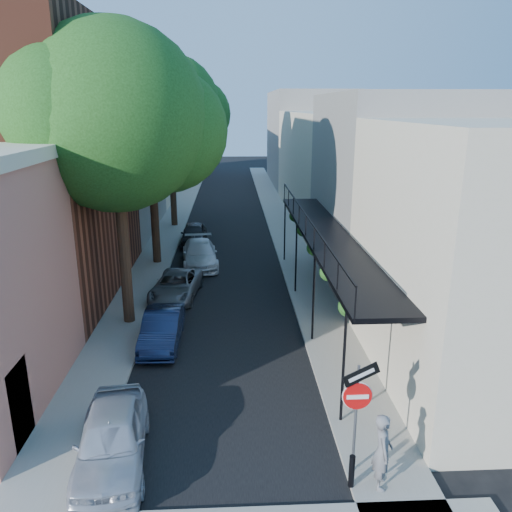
{
  "coord_description": "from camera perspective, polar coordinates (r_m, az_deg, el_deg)",
  "views": [
    {
      "loc": [
        0.38,
        -8.74,
        8.4
      ],
      "look_at": [
        1.3,
        9.87,
        2.8
      ],
      "focal_mm": 35.0,
      "sensor_mm": 36.0,
      "label": 1
    }
  ],
  "objects": [
    {
      "name": "parked_car_a",
      "position": [
        13.32,
        -16.15,
        -19.37
      ],
      "size": [
        2.08,
        4.21,
        1.38
      ],
      "primitive_type": "imported",
      "rotation": [
        0.0,
        0.0,
        0.11
      ],
      "color": "#A9AFBB",
      "rests_on": "ground"
    },
    {
      "name": "buildings_left",
      "position": [
        38.88,
        -17.57,
        10.86
      ],
      "size": [
        10.1,
        59.1,
        12.0
      ],
      "color": "tan",
      "rests_on": "ground"
    },
    {
      "name": "buildings_right",
      "position": [
        39.38,
        9.99,
        10.69
      ],
      "size": [
        9.8,
        55.0,
        10.0
      ],
      "color": "beige",
      "rests_on": "ground"
    },
    {
      "name": "bollard",
      "position": [
        12.42,
        10.88,
        -23.0
      ],
      "size": [
        0.14,
        0.14,
        0.8
      ],
      "primitive_type": "cylinder",
      "color": "black",
      "rests_on": "sidewalk_right"
    },
    {
      "name": "parked_car_c",
      "position": [
        23.02,
        -9.1,
        -3.36
      ],
      "size": [
        2.4,
        4.34,
        1.15
      ],
      "primitive_type": "imported",
      "rotation": [
        0.0,
        0.0,
        -0.12
      ],
      "color": "slate",
      "rests_on": "ground"
    },
    {
      "name": "oak_far",
      "position": [
        36.2,
        -9.13,
        16.3
      ],
      "size": [
        7.7,
        7.0,
        11.9
      ],
      "color": "#392616",
      "rests_on": "ground"
    },
    {
      "name": "road_surface",
      "position": [
        39.64,
        -3.33,
        4.47
      ],
      "size": [
        6.0,
        64.0,
        0.01
      ],
      "primitive_type": "cube",
      "color": "black",
      "rests_on": "ground"
    },
    {
      "name": "oak_near",
      "position": [
        19.37,
        -14.48,
        14.68
      ],
      "size": [
        7.48,
        6.8,
        11.42
      ],
      "color": "#392616",
      "rests_on": "ground"
    },
    {
      "name": "parked_car_d",
      "position": [
        27.46,
        -6.44,
        0.25
      ],
      "size": [
        2.28,
        4.69,
        1.31
      ],
      "primitive_type": "imported",
      "rotation": [
        0.0,
        0.0,
        0.1
      ],
      "color": "silver",
      "rests_on": "ground"
    },
    {
      "name": "pedestrian",
      "position": [
        12.26,
        14.25,
        -20.79
      ],
      "size": [
        0.54,
        0.73,
        1.82
      ],
      "primitive_type": "imported",
      "rotation": [
        0.0,
        0.0,
        1.41
      ],
      "color": "slate",
      "rests_on": "sidewalk_right"
    },
    {
      "name": "sidewalk_right",
      "position": [
        39.79,
        2.45,
        4.61
      ],
      "size": [
        2.0,
        64.0,
        0.12
      ],
      "primitive_type": "cube",
      "color": "gray",
      "rests_on": "ground"
    },
    {
      "name": "parked_car_b",
      "position": [
        18.72,
        -10.68,
        -8.15
      ],
      "size": [
        1.34,
        3.74,
        1.23
      ],
      "primitive_type": "imported",
      "rotation": [
        0.0,
        0.0,
        -0.01
      ],
      "color": "#121C3A",
      "rests_on": "ground"
    },
    {
      "name": "parked_car_e",
      "position": [
        31.83,
        -7.1,
        2.53
      ],
      "size": [
        1.57,
        3.87,
        1.32
      ],
      "primitive_type": "imported",
      "rotation": [
        0.0,
        0.0,
        0.0
      ],
      "color": "black",
      "rests_on": "ground"
    },
    {
      "name": "oak_mid",
      "position": [
        27.26,
        -11.16,
        13.6
      ],
      "size": [
        6.6,
        6.0,
        10.2
      ],
      "color": "#392616",
      "rests_on": "ground"
    },
    {
      "name": "sidewalk_left",
      "position": [
        39.86,
        -9.11,
        4.44
      ],
      "size": [
        2.0,
        64.0,
        0.12
      ],
      "primitive_type": "cube",
      "color": "gray",
      "rests_on": "ground"
    },
    {
      "name": "ground",
      "position": [
        12.12,
        -4.33,
        -27.17
      ],
      "size": [
        160.0,
        160.0,
        0.0
      ],
      "primitive_type": "plane",
      "color": "black",
      "rests_on": "ground"
    },
    {
      "name": "sign_post",
      "position": [
        11.93,
        11.52,
        -15.86
      ],
      "size": [
        0.89,
        0.17,
        2.99
      ],
      "color": "#595B60",
      "rests_on": "ground"
    }
  ]
}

